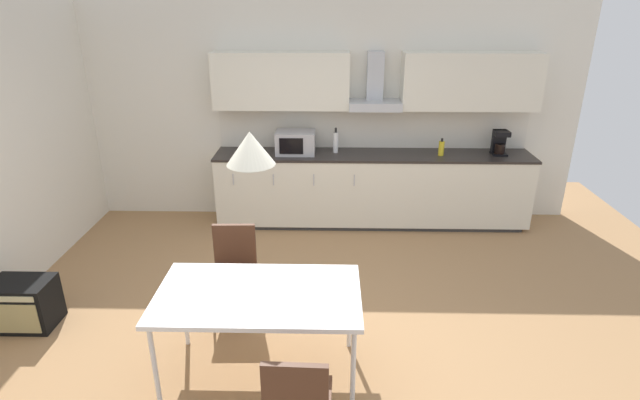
{
  "coord_description": "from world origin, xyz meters",
  "views": [
    {
      "loc": [
        0.25,
        -3.65,
        2.74
      ],
      "look_at": [
        0.15,
        0.61,
        1.0
      ],
      "focal_mm": 28.0,
      "sensor_mm": 36.0,
      "label": 1
    }
  ],
  "objects_px": {
    "dining_table": "(258,298)",
    "pendant_lamp": "(250,148)",
    "guitar_amp": "(24,304)",
    "coffee_maker": "(500,142)",
    "chair_near_right": "(297,399)",
    "microwave": "(295,142)",
    "bottle_white": "(336,142)",
    "bottle_yellow": "(441,148)",
    "chair_far_left": "(234,263)"
  },
  "relations": [
    {
      "from": "dining_table",
      "to": "microwave",
      "type": "bearing_deg",
      "value": 88.37
    },
    {
      "from": "chair_near_right",
      "to": "chair_far_left",
      "type": "bearing_deg",
      "value": 112.64
    },
    {
      "from": "microwave",
      "to": "chair_far_left",
      "type": "distance_m",
      "value": 2.18
    },
    {
      "from": "microwave",
      "to": "bottle_white",
      "type": "height_order",
      "value": "bottle_white"
    },
    {
      "from": "coffee_maker",
      "to": "microwave",
      "type": "bearing_deg",
      "value": -179.4
    },
    {
      "from": "chair_near_right",
      "to": "chair_far_left",
      "type": "distance_m",
      "value": 1.74
    },
    {
      "from": "bottle_white",
      "to": "guitar_amp",
      "type": "relative_size",
      "value": 0.6
    },
    {
      "from": "coffee_maker",
      "to": "dining_table",
      "type": "relative_size",
      "value": 0.2
    },
    {
      "from": "bottle_yellow",
      "to": "dining_table",
      "type": "bearing_deg",
      "value": -123.5
    },
    {
      "from": "chair_near_right",
      "to": "chair_far_left",
      "type": "relative_size",
      "value": 1.0
    },
    {
      "from": "bottle_yellow",
      "to": "chair_near_right",
      "type": "distance_m",
      "value": 3.98
    },
    {
      "from": "chair_far_left",
      "to": "guitar_amp",
      "type": "distance_m",
      "value": 1.89
    },
    {
      "from": "coffee_maker",
      "to": "bottle_yellow",
      "type": "bearing_deg",
      "value": -174.2
    },
    {
      "from": "bottle_yellow",
      "to": "chair_far_left",
      "type": "height_order",
      "value": "bottle_yellow"
    },
    {
      "from": "microwave",
      "to": "chair_near_right",
      "type": "relative_size",
      "value": 0.55
    },
    {
      "from": "pendant_lamp",
      "to": "dining_table",
      "type": "bearing_deg",
      "value": 0.0
    },
    {
      "from": "microwave",
      "to": "coffee_maker",
      "type": "xyz_separation_m",
      "value": [
        2.51,
        0.03,
        0.01
      ]
    },
    {
      "from": "chair_near_right",
      "to": "chair_far_left",
      "type": "xyz_separation_m",
      "value": [
        -0.67,
        1.61,
        0.0
      ]
    },
    {
      "from": "coffee_maker",
      "to": "chair_far_left",
      "type": "height_order",
      "value": "coffee_maker"
    },
    {
      "from": "bottle_white",
      "to": "pendant_lamp",
      "type": "bearing_deg",
      "value": -101.18
    },
    {
      "from": "dining_table",
      "to": "pendant_lamp",
      "type": "distance_m",
      "value": 1.13
    },
    {
      "from": "bottle_white",
      "to": "guitar_amp",
      "type": "bearing_deg",
      "value": -139.88
    },
    {
      "from": "coffee_maker",
      "to": "guitar_amp",
      "type": "bearing_deg",
      "value": -154.26
    },
    {
      "from": "bottle_yellow",
      "to": "bottle_white",
      "type": "xyz_separation_m",
      "value": [
        -1.29,
        0.1,
        0.04
      ]
    },
    {
      "from": "coffee_maker",
      "to": "dining_table",
      "type": "height_order",
      "value": "coffee_maker"
    },
    {
      "from": "bottle_yellow",
      "to": "guitar_amp",
      "type": "bearing_deg",
      "value": -151.2
    },
    {
      "from": "chair_far_left",
      "to": "dining_table",
      "type": "bearing_deg",
      "value": -67.2
    },
    {
      "from": "microwave",
      "to": "dining_table",
      "type": "relative_size",
      "value": 0.32
    },
    {
      "from": "coffee_maker",
      "to": "chair_far_left",
      "type": "relative_size",
      "value": 0.34
    },
    {
      "from": "dining_table",
      "to": "pendant_lamp",
      "type": "bearing_deg",
      "value": 180.0
    },
    {
      "from": "microwave",
      "to": "chair_far_left",
      "type": "xyz_separation_m",
      "value": [
        -0.42,
        -2.07,
        -0.54
      ]
    },
    {
      "from": "coffee_maker",
      "to": "guitar_amp",
      "type": "distance_m",
      "value": 5.38
    },
    {
      "from": "bottle_yellow",
      "to": "pendant_lamp",
      "type": "bearing_deg",
      "value": -123.5
    },
    {
      "from": "microwave",
      "to": "pendant_lamp",
      "type": "xyz_separation_m",
      "value": [
        -0.08,
        -2.88,
        0.76
      ]
    },
    {
      "from": "coffee_maker",
      "to": "bottle_white",
      "type": "distance_m",
      "value": 2.02
    },
    {
      "from": "bottle_yellow",
      "to": "chair_far_left",
      "type": "bearing_deg",
      "value": -137.49
    },
    {
      "from": "bottle_white",
      "to": "guitar_amp",
      "type": "xyz_separation_m",
      "value": [
        -2.77,
        -2.33,
        -0.85
      ]
    },
    {
      "from": "microwave",
      "to": "dining_table",
      "type": "xyz_separation_m",
      "value": [
        -0.08,
        -2.88,
        -0.37
      ]
    },
    {
      "from": "chair_near_right",
      "to": "microwave",
      "type": "bearing_deg",
      "value": 93.9
    },
    {
      "from": "coffee_maker",
      "to": "pendant_lamp",
      "type": "height_order",
      "value": "pendant_lamp"
    },
    {
      "from": "coffee_maker",
      "to": "bottle_yellow",
      "type": "distance_m",
      "value": 0.73
    },
    {
      "from": "chair_near_right",
      "to": "guitar_amp",
      "type": "height_order",
      "value": "chair_near_right"
    },
    {
      "from": "pendant_lamp",
      "to": "guitar_amp",
      "type": "bearing_deg",
      "value": 164.76
    },
    {
      "from": "chair_far_left",
      "to": "guitar_amp",
      "type": "xyz_separation_m",
      "value": [
        -1.85,
        -0.21,
        -0.31
      ]
    },
    {
      "from": "coffee_maker",
      "to": "chair_near_right",
      "type": "height_order",
      "value": "coffee_maker"
    },
    {
      "from": "chair_near_right",
      "to": "guitar_amp",
      "type": "relative_size",
      "value": 1.67
    },
    {
      "from": "dining_table",
      "to": "guitar_amp",
      "type": "distance_m",
      "value": 2.32
    },
    {
      "from": "chair_near_right",
      "to": "guitar_amp",
      "type": "xyz_separation_m",
      "value": [
        -2.52,
        1.4,
        -0.31
      ]
    },
    {
      "from": "guitar_amp",
      "to": "dining_table",
      "type": "bearing_deg",
      "value": -15.24
    },
    {
      "from": "bottle_yellow",
      "to": "chair_far_left",
      "type": "distance_m",
      "value": 3.04
    }
  ]
}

